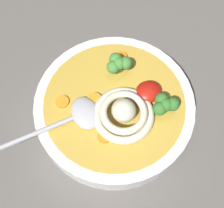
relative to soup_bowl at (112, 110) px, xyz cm
name	(u,v)px	position (x,y,z in cm)	size (l,w,h in cm)	color
table_slab	(122,131)	(-0.46, 2.89, -4.55)	(101.72, 101.72, 4.05)	#5B5651
soup_bowl	(112,110)	(0.00, 0.00, 0.00)	(27.07, 27.07, 4.89)	white
noodle_pile	(126,114)	(-0.73, 3.19, 3.74)	(11.02, 10.80, 4.43)	beige
soup_spoon	(77,116)	(6.10, -0.61, 3.16)	(17.45, 6.41, 1.60)	#B7B7BC
chili_sauce_dollop	(148,92)	(-6.15, 1.47, 3.36)	(4.44, 4.00, 2.00)	#B2190F
broccoli_floret_right	(165,104)	(-6.75, 5.15, 4.56)	(4.43, 3.82, 3.51)	#7A9E60
broccoli_floret_center	(118,63)	(-4.24, -5.11, 4.56)	(4.43, 3.81, 3.51)	#7A9E60
carrot_slice_near_spoon	(62,102)	(7.02, -4.46, 2.57)	(2.30, 2.30, 0.41)	orange
carrot_slice_extra_a	(105,136)	(3.85, 4.28, 2.63)	(2.34, 2.34, 0.53)	orange
carrot_slice_front	(121,57)	(-6.01, -7.09, 2.66)	(2.01, 2.01, 0.60)	orange
carrot_slice_far	(94,100)	(2.25, -1.92, 2.74)	(2.51, 2.51, 0.75)	orange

